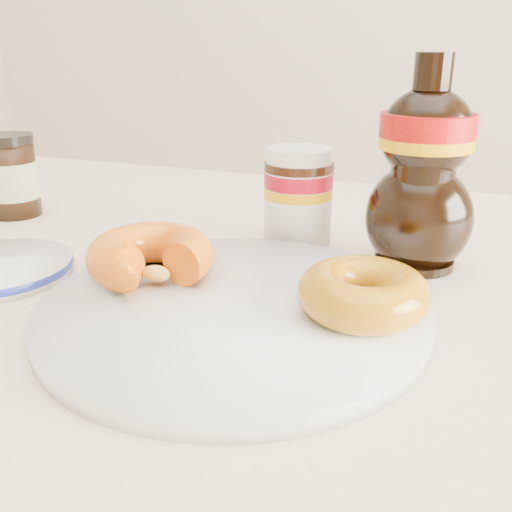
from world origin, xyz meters
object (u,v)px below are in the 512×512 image
(donut_bitten, at_px, (151,256))
(nutella_jar, at_px, (298,193))
(plate, at_px, (233,309))
(syrup_bottle, at_px, (424,165))
(donut_whole, at_px, (363,293))
(dark_jar, at_px, (12,177))
(dining_table, at_px, (185,363))

(donut_bitten, bearing_deg, nutella_jar, 76.33)
(plate, bearing_deg, syrup_bottle, 54.87)
(plate, xyz_separation_m, donut_bitten, (-0.08, 0.02, 0.03))
(donut_whole, relative_size, dark_jar, 0.96)
(nutella_jar, height_order, syrup_bottle, syrup_bottle)
(dining_table, xyz_separation_m, dark_jar, (-0.30, 0.12, 0.13))
(plate, relative_size, donut_bitten, 2.80)
(donut_whole, bearing_deg, syrup_bottle, 82.32)
(nutella_jar, bearing_deg, donut_bitten, -114.35)
(donut_bitten, bearing_deg, syrup_bottle, 46.82)
(syrup_bottle, bearing_deg, nutella_jar, 169.61)
(nutella_jar, relative_size, dark_jar, 1.02)
(dining_table, height_order, donut_bitten, donut_bitten)
(nutella_jar, bearing_deg, dining_table, -114.11)
(donut_bitten, relative_size, donut_whole, 1.12)
(donut_whole, bearing_deg, donut_bitten, 177.64)
(donut_whole, bearing_deg, nutella_jar, 120.31)
(dark_jar, bearing_deg, plate, -24.52)
(nutella_jar, bearing_deg, syrup_bottle, -10.39)
(dining_table, distance_m, syrup_bottle, 0.29)
(nutella_jar, distance_m, syrup_bottle, 0.14)
(donut_whole, bearing_deg, plate, -172.38)
(plate, height_order, dark_jar, dark_jar)
(dining_table, bearing_deg, plate, -33.44)
(donut_whole, height_order, dark_jar, dark_jar)
(dining_table, bearing_deg, donut_whole, -11.39)
(donut_bitten, xyz_separation_m, syrup_bottle, (0.20, 0.15, 0.06))
(plate, xyz_separation_m, syrup_bottle, (0.12, 0.17, 0.09))
(plate, distance_m, nutella_jar, 0.20)
(donut_whole, bearing_deg, dining_table, 168.61)
(dining_table, height_order, plate, plate)
(dining_table, relative_size, donut_whole, 14.46)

